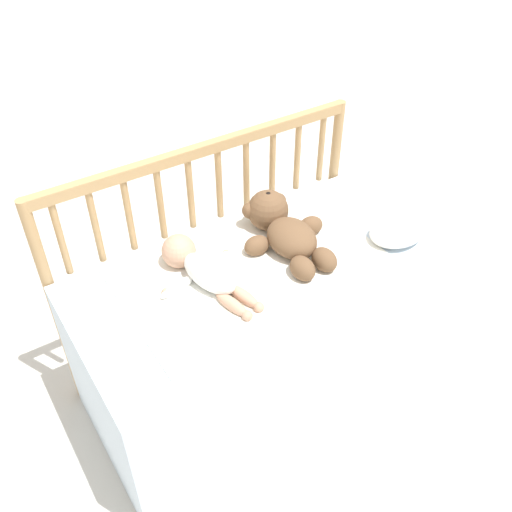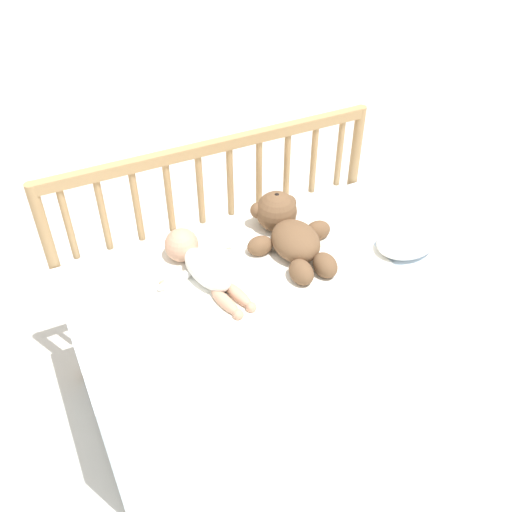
{
  "view_description": "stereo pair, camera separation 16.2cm",
  "coord_description": "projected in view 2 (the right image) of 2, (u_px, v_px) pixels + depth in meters",
  "views": [
    {
      "loc": [
        -0.71,
        -1.08,
        1.72
      ],
      "look_at": [
        0.0,
        0.01,
        0.61
      ],
      "focal_mm": 40.0,
      "sensor_mm": 36.0,
      "label": 1
    },
    {
      "loc": [
        -0.57,
        -1.16,
        1.72
      ],
      "look_at": [
        0.0,
        0.01,
        0.61
      ],
      "focal_mm": 40.0,
      "sensor_mm": 36.0,
      "label": 2
    }
  ],
  "objects": [
    {
      "name": "blanket",
      "position": [
        252.0,
        268.0,
        1.75
      ],
      "size": [
        0.8,
        0.5,
        0.01
      ],
      "color": "white",
      "rests_on": "crib_mattress"
    },
    {
      "name": "baby",
      "position": [
        201.0,
        264.0,
        1.71
      ],
      "size": [
        0.29,
        0.38,
        0.11
      ],
      "color": "white",
      "rests_on": "crib_mattress"
    },
    {
      "name": "crib_rail",
      "position": [
        217.0,
        206.0,
        1.93
      ],
      "size": [
        1.14,
        0.04,
        0.85
      ],
      "color": "tan",
      "rests_on": "ground_plane"
    },
    {
      "name": "crib_mattress",
      "position": [
        257.0,
        334.0,
        1.92
      ],
      "size": [
        1.14,
        0.59,
        0.55
      ],
      "color": "silver",
      "rests_on": "ground_plane"
    },
    {
      "name": "small_pillow",
      "position": [
        406.0,
        242.0,
        1.81
      ],
      "size": [
        0.2,
        0.15,
        0.06
      ],
      "color": "white",
      "rests_on": "crib_mattress"
    },
    {
      "name": "ground_plane",
      "position": [
        257.0,
        384.0,
        2.1
      ],
      "size": [
        12.0,
        12.0,
        0.0
      ],
      "primitive_type": "plane",
      "color": "silver"
    },
    {
      "name": "teddy_bear",
      "position": [
        289.0,
        231.0,
        1.81
      ],
      "size": [
        0.29,
        0.39,
        0.14
      ],
      "color": "brown",
      "rests_on": "crib_mattress"
    }
  ]
}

